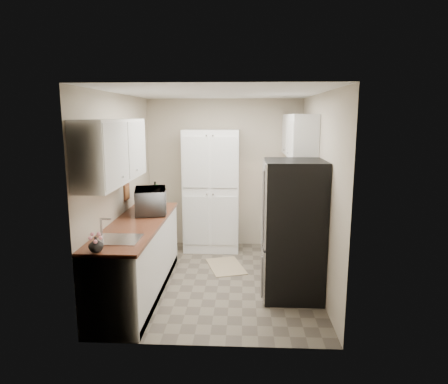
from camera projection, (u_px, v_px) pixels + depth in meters
The scene contains 16 objects.
ground at pixel (219, 280), 5.47m from camera, with size 3.20×3.20×0.00m, color #665B4C.
room_shell at pixel (217, 162), 5.16m from camera, with size 2.64×3.24×2.52m.
pantry_cabinet at pixel (211, 191), 6.59m from camera, with size 0.90×0.55×2.00m, color white.
base_cabinet_left at pixel (138, 259), 5.02m from camera, with size 0.60×2.30×0.88m, color white.
countertop_left at pixel (137, 224), 4.93m from camera, with size 0.63×2.33×0.04m, color brown.
base_cabinet_right at pixel (284, 226), 6.51m from camera, with size 0.60×0.80×0.88m, color white.
countertop_right at pixel (284, 199), 6.43m from camera, with size 0.63×0.83×0.04m, color brown.
electric_range at pixel (288, 239), 5.72m from camera, with size 0.71×0.78×1.13m.
refrigerator at pixel (293, 230), 4.87m from camera, with size 0.70×0.72×1.70m, color #B7B7BC.
microwave at pixel (151, 201), 5.39m from camera, with size 0.60×0.41×0.33m, color silver.
wine_bottle at pixel (155, 195), 5.85m from camera, with size 0.08×0.08×0.32m, color black.
flower_vase at pixel (96, 244), 3.85m from camera, with size 0.14×0.14×0.15m, color white.
cutting_board at pixel (160, 195), 5.95m from camera, with size 0.02×0.22×0.28m, color #2E8238.
toaster_oven at pixel (282, 189), 6.51m from camera, with size 0.32×0.41×0.24m, color silver.
fruit_basket at pixel (282, 179), 6.47m from camera, with size 0.28×0.28×0.12m, color orange, non-canonical shape.
kitchen_mat at pixel (226, 266), 5.96m from camera, with size 0.47×0.75×0.01m, color tan.
Camera 1 is at (0.32, -5.14, 2.21)m, focal length 32.00 mm.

